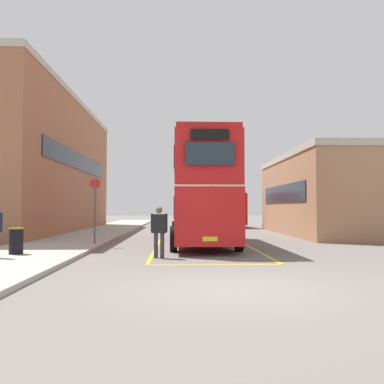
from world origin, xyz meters
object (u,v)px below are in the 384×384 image
object	(u,v)px
double_decker_bus	(202,190)
bus_stop_sign	(95,205)
pedestrian_boarding	(159,228)
single_deck_bus	(221,208)
litter_bin	(16,241)

from	to	relation	value
double_decker_bus	bus_stop_sign	world-z (taller)	double_decker_bus
pedestrian_boarding	bus_stop_sign	xyz separation A→B (m)	(-3.03, 4.22, 0.83)
single_deck_bus	bus_stop_sign	distance (m)	21.03
double_decker_bus	bus_stop_sign	bearing A→B (deg)	-170.16
single_deck_bus	pedestrian_boarding	xyz separation A→B (m)	(-4.53, -23.84, -0.62)
litter_bin	bus_stop_sign	xyz separation A→B (m)	(1.81, 4.12, 1.26)
bus_stop_sign	double_decker_bus	bearing A→B (deg)	9.84
pedestrian_boarding	single_deck_bus	bearing A→B (deg)	79.24
bus_stop_sign	litter_bin	bearing A→B (deg)	-113.77
pedestrian_boarding	litter_bin	size ratio (longest dim) A/B	1.97
double_decker_bus	single_deck_bus	distance (m)	19.03
double_decker_bus	pedestrian_boarding	bearing A→B (deg)	-108.94
double_decker_bus	pedestrian_boarding	world-z (taller)	double_decker_bus
pedestrian_boarding	bus_stop_sign	bearing A→B (deg)	125.65
single_deck_bus	litter_bin	bearing A→B (deg)	-111.54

